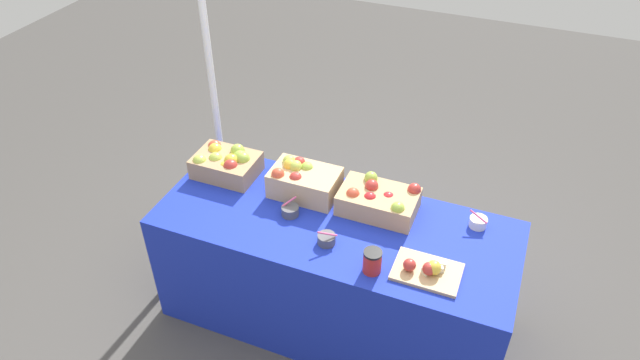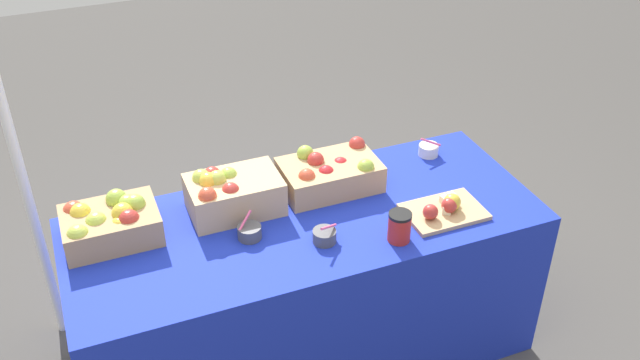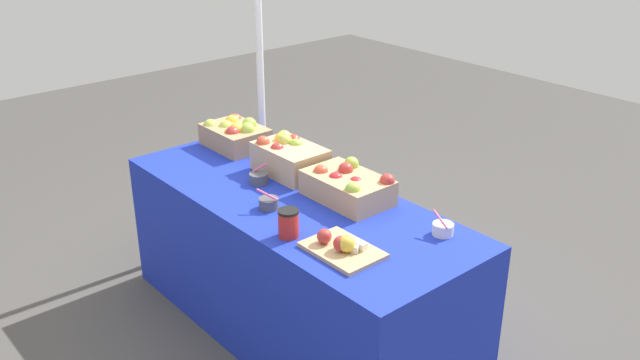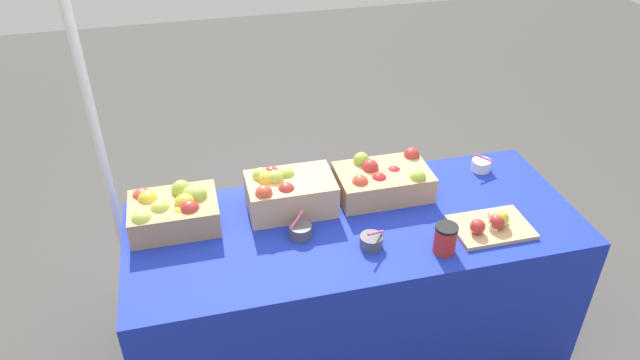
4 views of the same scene
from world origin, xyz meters
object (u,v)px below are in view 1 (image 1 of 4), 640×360
Objects in this scene: cutting_board_front at (427,270)px; sample_bowl_near at (327,239)px; apple_crate_middle at (303,180)px; sample_bowl_far at (290,211)px; apple_crate_right at (379,200)px; sample_bowl_mid at (478,222)px; coffee_cup at (372,261)px; tent_pole at (214,100)px; apple_crate_left at (226,163)px.

sample_bowl_near reaches higher than cutting_board_front.
apple_crate_middle reaches higher than sample_bowl_far.
apple_crate_right is 1.29× the size of cutting_board_front.
apple_crate_middle reaches higher than cutting_board_front.
apple_crate_middle is at bearing -175.13° from sample_bowl_mid.
apple_crate_middle is 3.01× the size of coffee_cup.
cutting_board_front is (0.35, -0.36, -0.04)m from apple_crate_right.
sample_bowl_near is 0.84× the size of coffee_cup.
sample_bowl_far is at bearing -153.67° from apple_crate_right.
coffee_cup reaches higher than sample_bowl_mid.
tent_pole reaches higher than sample_bowl_mid.
sample_bowl_far is (-0.42, -0.21, -0.04)m from apple_crate_right.
sample_bowl_far is 0.85× the size of coffee_cup.
apple_crate_middle is 0.43m from sample_bowl_near.
cutting_board_front is at bearing -23.94° from apple_crate_middle.
apple_crate_left is at bearing -179.45° from apple_crate_middle.
coffee_cup is (1.01, -0.42, -0.01)m from apple_crate_left.
cutting_board_front is 1.73m from tent_pole.
sample_bowl_near is at bearing -34.73° from tent_pole.
apple_crate_left is at bearing 156.50° from sample_bowl_near.
apple_crate_left reaches higher than sample_bowl_mid.
sample_bowl_far is (-0.77, 0.15, 0.00)m from cutting_board_front.
tent_pole reaches higher than sample_bowl_near.
tent_pole reaches higher than cutting_board_front.
apple_crate_right reaches higher than coffee_cup.
sample_bowl_mid is 0.65m from coffee_cup.
apple_crate_middle is 0.87m from tent_pole.
apple_crate_left reaches higher than sample_bowl_far.
apple_crate_left is 1.43m from sample_bowl_mid.
apple_crate_right reaches higher than sample_bowl_near.
apple_crate_left and apple_crate_right have the same top height.
tent_pole is at bearing 126.36° from apple_crate_left.
apple_crate_left is at bearing -179.14° from apple_crate_right.
apple_crate_left is at bearing -176.57° from sample_bowl_mid.
apple_crate_left is 0.19× the size of tent_pole.
sample_bowl_mid is 1.75m from tent_pole.
sample_bowl_mid is at bearing 7.90° from apple_crate_right.
apple_crate_middle reaches higher than sample_bowl_near.
apple_crate_middle is 0.68m from coffee_cup.
coffee_cup reaches higher than cutting_board_front.
coffee_cup reaches higher than sample_bowl_near.
sample_bowl_near and sample_bowl_mid have the same top height.
sample_bowl_near is 0.29m from sample_bowl_far.
sample_bowl_far is at bearing 156.78° from coffee_cup.
sample_bowl_mid is (0.52, 0.07, -0.04)m from apple_crate_right.
sample_bowl_far is 0.05× the size of tent_pole.
sample_bowl_far is at bearing -87.01° from apple_crate_middle.
apple_crate_right is at bearing 1.21° from apple_crate_middle.
cutting_board_front is 0.26m from coffee_cup.
apple_crate_left is at bearing 158.29° from sample_bowl_far.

